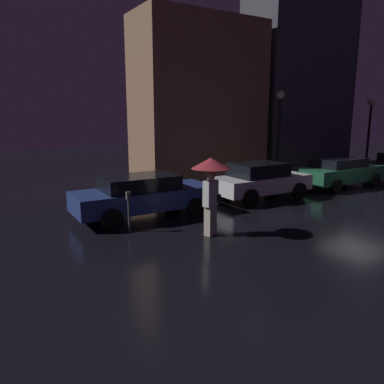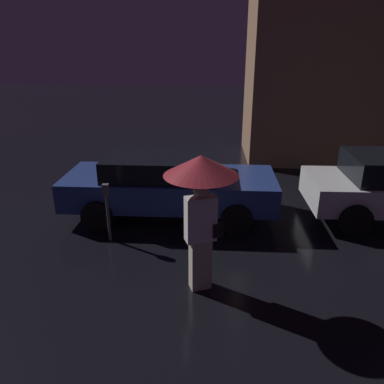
{
  "view_description": "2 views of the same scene",
  "coord_description": "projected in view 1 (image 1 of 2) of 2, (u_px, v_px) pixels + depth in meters",
  "views": [
    {
      "loc": [
        -14.13,
        -9.54,
        3.32
      ],
      "look_at": [
        -8.26,
        0.08,
        0.97
      ],
      "focal_mm": 35.0,
      "sensor_mm": 36.0,
      "label": 1
    },
    {
      "loc": [
        -8.35,
        -6.26,
        3.61
      ],
      "look_at": [
        -8.67,
        0.26,
        1.03
      ],
      "focal_mm": 35.0,
      "sensor_mm": 36.0,
      "label": 2
    }
  ],
  "objects": [
    {
      "name": "pedestrian_with_umbrella",
      "position": [
        211.0,
        175.0,
        10.14
      ],
      "size": [
        1.08,
        1.08,
        2.18
      ],
      "rotation": [
        0.0,
        0.0,
        3.49
      ],
      "color": "beige",
      "rests_on": "ground"
    },
    {
      "name": "parked_car_white",
      "position": [
        260.0,
        180.0,
        14.81
      ],
      "size": [
        4.02,
        1.91,
        1.45
      ],
      "rotation": [
        0.0,
        0.0,
        -0.0
      ],
      "color": "silver",
      "rests_on": "ground"
    },
    {
      "name": "street_lamp_far",
      "position": [
        370.0,
        117.0,
        21.77
      ],
      "size": [
        0.47,
        0.47,
        4.27
      ],
      "color": "black",
      "rests_on": "ground"
    },
    {
      "name": "parking_meter",
      "position": [
        129.0,
        207.0,
        10.62
      ],
      "size": [
        0.12,
        0.1,
        1.18
      ],
      "color": "#4C5154",
      "rests_on": "ground"
    },
    {
      "name": "street_lamp_near",
      "position": [
        279.0,
        121.0,
        18.03
      ],
      "size": [
        0.39,
        0.39,
        4.42
      ],
      "color": "black",
      "rests_on": "ground"
    },
    {
      "name": "parked_car_blue",
      "position": [
        143.0,
        195.0,
        12.21
      ],
      "size": [
        4.63,
        1.95,
        1.39
      ],
      "rotation": [
        0.0,
        0.0,
        -0.01
      ],
      "color": "navy",
      "rests_on": "ground"
    },
    {
      "name": "building_facade_left",
      "position": [
        199.0,
        102.0,
        18.49
      ],
      "size": [
        6.44,
        3.0,
        7.84
      ],
      "color": "#8C664C",
      "rests_on": "ground"
    },
    {
      "name": "ground_plane",
      "position": [
        359.0,
        194.0,
        15.86
      ],
      "size": [
        60.0,
        60.0,
        0.0
      ],
      "primitive_type": "plane",
      "color": "black"
    },
    {
      "name": "building_facade_right",
      "position": [
        298.0,
        87.0,
        21.77
      ],
      "size": [
        6.43,
        3.0,
        9.73
      ],
      "color": "#3D3D47",
      "rests_on": "ground"
    },
    {
      "name": "parked_car_green",
      "position": [
        340.0,
        172.0,
        17.26
      ],
      "size": [
        4.41,
        1.95,
        1.36
      ],
      "rotation": [
        0.0,
        0.0,
        0.01
      ],
      "color": "#1E5638",
      "rests_on": "ground"
    }
  ]
}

